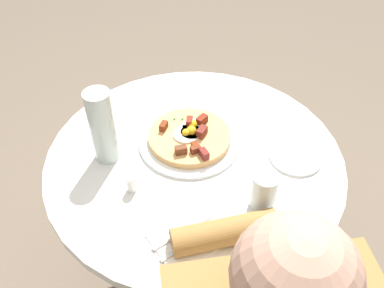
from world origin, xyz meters
name	(u,v)px	position (x,y,z in m)	size (l,w,h in m)	color
ground_plane	(194,276)	(0.00, 0.00, 0.00)	(6.00, 6.00, 0.00)	#6B5B4C
dining_table	(194,192)	(0.00, 0.00, 0.55)	(0.87, 0.87, 0.71)	silver
pizza_plate	(190,141)	(0.01, -0.06, 0.72)	(0.31, 0.31, 0.01)	white
breakfast_pizza	(190,136)	(0.01, -0.06, 0.74)	(0.25, 0.25, 0.05)	tan
bread_plate	(296,157)	(-0.29, 0.05, 0.72)	(0.15, 0.15, 0.01)	white
napkin	(188,237)	(0.06, 0.28, 0.72)	(0.17, 0.14, 0.00)	white
fork	(184,231)	(0.07, 0.26, 0.72)	(0.18, 0.01, 0.01)	silver
knife	(192,241)	(0.05, 0.29, 0.72)	(0.18, 0.01, 0.01)	silver
water_glass	(264,191)	(-0.15, 0.20, 0.77)	(0.07, 0.07, 0.11)	silver
water_bottle	(102,127)	(0.25, -0.04, 0.83)	(0.07, 0.07, 0.23)	silver
salt_shaker	(131,183)	(0.19, 0.10, 0.74)	(0.03, 0.03, 0.05)	white
pepper_shaker	(266,243)	(-0.12, 0.34, 0.74)	(0.03, 0.03, 0.06)	#3F3833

